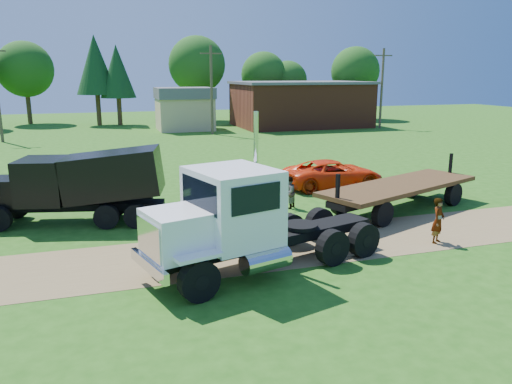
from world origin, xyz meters
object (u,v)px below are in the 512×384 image
object	(u,v)px
black_dump_truck	(81,182)
white_semi_tractor	(236,221)
flatbed_trailer	(399,190)
orange_pickup	(333,174)
spectator_a	(438,221)

from	to	relation	value
black_dump_truck	white_semi_tractor	bearing A→B (deg)	-44.12
flatbed_trailer	white_semi_tractor	bearing A→B (deg)	-172.70
white_semi_tractor	black_dump_truck	bearing A→B (deg)	107.05
white_semi_tractor	flatbed_trailer	distance (m)	10.60
white_semi_tractor	orange_pickup	xyz separation A→B (m)	(8.47, 10.27, -0.96)
white_semi_tractor	flatbed_trailer	size ratio (longest dim) A/B	0.94
spectator_a	flatbed_trailer	bearing A→B (deg)	39.81
white_semi_tractor	spectator_a	xyz separation A→B (m)	(8.01, 0.53, -0.86)
white_semi_tractor	spectator_a	distance (m)	8.07
white_semi_tractor	orange_pickup	distance (m)	13.34
white_semi_tractor	black_dump_truck	size ratio (longest dim) A/B	1.13
orange_pickup	spectator_a	size ratio (longest dim) A/B	3.21
black_dump_truck	flatbed_trailer	bearing A→B (deg)	3.74
orange_pickup	spectator_a	xyz separation A→B (m)	(-0.46, -9.74, 0.09)
black_dump_truck	spectator_a	xyz separation A→B (m)	(12.73, -6.84, -0.90)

